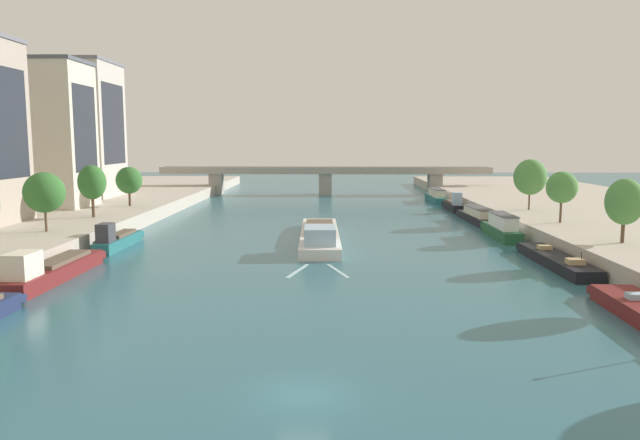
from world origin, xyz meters
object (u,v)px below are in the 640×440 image
moored_boat_right_end (502,228)px  tree_left_far (44,193)px  moored_boat_left_far (51,270)px  tree_left_second (92,182)px  moored_boat_right_gap_after (453,205)px  barge_midriver (320,235)px  moored_boat_left_midway (117,240)px  moored_boat_right_upstream (436,196)px  tree_right_past_mid (625,202)px  bridge_far (325,176)px  tree_right_nearest (562,187)px  tree_right_distant (530,177)px  moored_boat_right_midway (478,216)px  moored_boat_right_lone (556,260)px  tree_left_nearest (129,180)px

moored_boat_right_end → tree_left_far: 52.09m
moored_boat_left_far → tree_left_second: tree_left_second is taller
moored_boat_right_end → tree_left_far: size_ratio=1.86×
moored_boat_right_gap_after → barge_midriver: bearing=-123.8°
moored_boat_left_midway → moored_boat_right_upstream: bearing=50.0°
tree_right_past_mid → moored_boat_right_end: bearing=115.0°
moored_boat_right_gap_after → bridge_far: (-21.76, 31.35, 2.95)m
tree_right_past_mid → bridge_far: 80.77m
tree_right_past_mid → tree_right_nearest: tree_right_past_mid is taller
moored_boat_left_midway → tree_right_nearest: 51.26m
moored_boat_right_end → tree_right_distant: 15.58m
moored_boat_right_midway → tree_right_past_mid: (6.62, -29.50, 4.97)m
tree_left_second → bridge_far: 63.85m
moored_boat_right_midway → moored_boat_right_lone: bearing=-90.1°
barge_midriver → moored_boat_left_midway: (-22.00, -4.04, 0.07)m
bridge_far → barge_midriver: bearing=-90.0°
moored_boat_right_midway → moored_boat_right_gap_after: moored_boat_right_gap_after is taller
moored_boat_left_midway → tree_left_far: size_ratio=1.80×
moored_boat_right_gap_after → tree_right_past_mid: size_ratio=1.64×
moored_boat_right_lone → tree_left_far: tree_left_far is taller
tree_left_second → moored_boat_left_far: bearing=-75.5°
moored_boat_right_gap_after → tree_right_distant: bearing=-65.3°
moored_boat_left_far → moored_boat_right_end: 49.82m
moored_boat_right_lone → tree_left_far: (-51.53, 7.53, 5.62)m
moored_boat_left_midway → tree_left_far: 8.96m
moored_boat_right_upstream → tree_right_past_mid: 59.82m
moored_boat_left_midway → tree_left_second: bearing=121.9°
moored_boat_left_midway → moored_boat_right_end: size_ratio=0.96×
moored_boat_right_lone → tree_right_past_mid: 8.66m
moored_boat_right_end → tree_left_second: bearing=176.3°
moored_boat_right_upstream → tree_left_nearest: bearing=-151.6°
moored_boat_right_end → moored_boat_right_upstream: 43.89m
moored_boat_right_gap_after → tree_right_nearest: 30.82m
barge_midriver → moored_boat_right_lone: (22.34, -12.72, -0.33)m
bridge_far → tree_right_past_mid: bearing=-69.0°
barge_midriver → moored_boat_left_midway: 22.36m
moored_boat_left_midway → moored_boat_right_upstream: 67.63m
moored_boat_left_far → moored_boat_right_upstream: (43.49, 67.51, 0.11)m
tree_right_past_mid → tree_right_distant: size_ratio=0.86×
tree_left_nearest → moored_boat_right_gap_after: bearing=13.4°
tree_left_nearest → bridge_far: tree_left_nearest is taller
barge_midriver → moored_boat_right_end: (21.88, 3.85, 0.36)m
moored_boat_right_lone → moored_boat_right_end: 16.59m
tree_left_second → bridge_far: tree_left_second is taller
tree_right_distant → moored_boat_left_far: bearing=-144.6°
moored_boat_right_midway → moored_boat_right_upstream: moored_boat_right_upstream is taller
moored_boat_right_upstream → moored_boat_right_midway: bearing=-88.3°
moored_boat_left_far → moored_boat_right_lone: 44.89m
moored_boat_right_end → moored_boat_left_far: bearing=-151.7°
moored_boat_left_midway → tree_right_distant: size_ratio=1.60×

